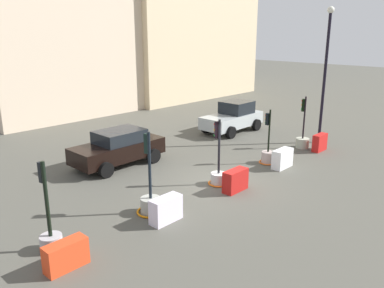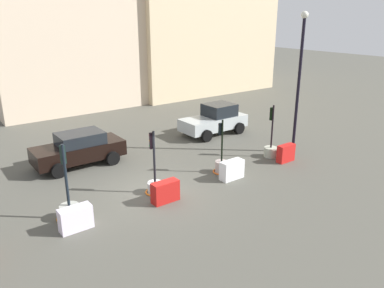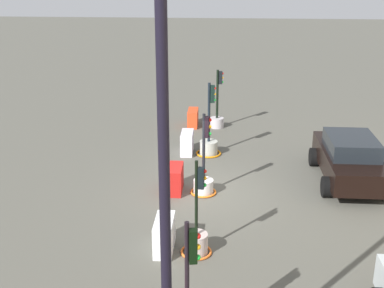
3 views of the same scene
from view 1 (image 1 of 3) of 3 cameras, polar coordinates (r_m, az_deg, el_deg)
ground_plane at (r=16.31m, az=3.67°, el=-5.81°), size 120.00×120.00×0.00m
traffic_light_0 at (r=12.17m, az=-19.87°, el=-12.02°), size 0.63×0.63×2.70m
traffic_light_1 at (r=13.77m, az=-6.02°, el=-8.22°), size 1.01×1.01×2.90m
traffic_light_2 at (r=16.17m, az=3.85°, el=-4.33°), size 0.86×0.86×2.72m
traffic_light_3 at (r=19.01m, az=10.92°, el=-1.53°), size 0.82×0.82×2.58m
traffic_light_4 at (r=21.91m, az=15.72°, el=0.73°), size 0.70×0.70×2.77m
construction_barrier_0 at (r=11.29m, az=-17.80°, el=-15.09°), size 1.16×0.47×0.77m
construction_barrier_1 at (r=13.12m, az=-3.81°, el=-9.45°), size 1.14×0.48×0.86m
construction_barrier_2 at (r=15.56m, az=6.31°, el=-5.27°), size 1.13×0.47×0.86m
construction_barrier_3 at (r=18.50m, az=12.96°, el=-2.07°), size 1.14×0.49×0.87m
construction_barrier_4 at (r=21.60m, az=18.02°, el=0.20°), size 1.01×0.39×0.89m
car_black_sedan at (r=18.60m, az=-10.62°, el=-0.51°), size 4.36×2.19×1.66m
car_silver_hatchback at (r=24.61m, az=5.95°, el=3.88°), size 4.25×2.23×1.85m
building_corner_block at (r=39.04m, az=-2.83°, el=20.05°), size 14.75×9.72×17.45m
street_lamp_post at (r=22.61m, az=18.79°, el=10.63°), size 0.36×0.36×7.28m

